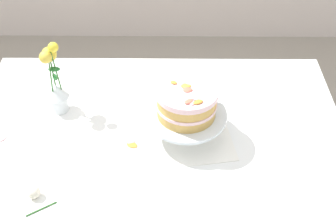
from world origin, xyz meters
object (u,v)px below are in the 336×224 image
at_px(flower_vase, 55,84).
at_px(dining_table, 156,161).
at_px(layer_cake, 187,102).
at_px(cake_stand, 186,117).
at_px(fallen_rose, 34,193).

bearing_deg(flower_vase, dining_table, -25.93).
bearing_deg(layer_cake, cake_stand, 100.88).
height_order(dining_table, flower_vase, flower_vase).
relative_size(cake_stand, fallen_rose, 2.86).
distance_m(dining_table, flower_vase, 0.47).
xyz_separation_m(dining_table, cake_stand, (0.11, 0.05, 0.18)).
bearing_deg(cake_stand, fallen_rose, -149.08).
xyz_separation_m(cake_stand, layer_cake, (0.00, -0.00, 0.07)).
xyz_separation_m(cake_stand, flower_vase, (-0.49, 0.13, 0.04)).
bearing_deg(cake_stand, dining_table, -154.97).
xyz_separation_m(dining_table, layer_cake, (0.11, 0.05, 0.25)).
bearing_deg(layer_cake, dining_table, -155.05).
bearing_deg(dining_table, cake_stand, 25.03).
bearing_deg(layer_cake, fallen_rose, -149.10).
distance_m(cake_stand, layer_cake, 0.07).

